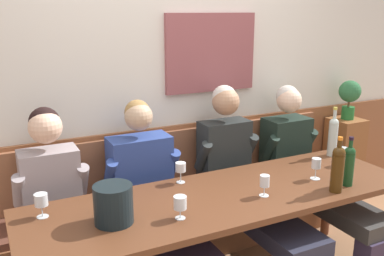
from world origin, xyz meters
TOP-DOWN VIEW (x-y plane):
  - room_wall_back at (0.00, 1.09)m, footprint 6.80×0.12m
  - wood_wainscot_panel at (0.00, 1.04)m, footprint 6.80×0.03m
  - wall_bench at (0.00, 0.83)m, footprint 2.83×0.42m
  - dining_table at (0.00, 0.19)m, footprint 2.53×0.78m
  - person_right_seat at (-0.96, 0.49)m, footprint 0.47×1.19m
  - person_center_left_seat at (-0.34, 0.48)m, footprint 0.54×1.20m
  - person_center_right_seat at (0.36, 0.49)m, footprint 0.50×1.19m
  - person_left_seat at (0.97, 0.50)m, footprint 0.48×1.20m
  - ice_bucket at (-0.73, 0.14)m, footprint 0.21×0.21m
  - wine_bottle_amber_mid at (0.65, -0.09)m, footprint 0.08×0.08m
  - wine_bottle_clear_water at (0.79, -0.05)m, footprint 0.07×0.07m
  - wine_bottle_green_tall at (1.14, 0.45)m, footprint 0.07×0.07m
  - wine_glass_center_rear at (0.20, 0.06)m, footprint 0.06×0.06m
  - wine_glass_near_bucket at (-0.17, 0.49)m, footprint 0.07×0.07m
  - wine_glass_mid_left at (1.06, 0.25)m, footprint 0.06×0.06m
  - wine_glass_right_end at (-1.07, 0.38)m, footprint 0.07×0.07m
  - wine_glass_by_bottle at (0.68, 0.13)m, footprint 0.07×0.07m
  - wine_glass_left_end at (-0.39, 0.02)m, footprint 0.07×0.07m
  - corner_pedestal at (1.71, 0.86)m, footprint 0.28×0.28m
  - potted_plant at (1.71, 0.86)m, footprint 0.20×0.20m

SIDE VIEW (x-z plane):
  - wall_bench at x=0.00m, z-range -0.19..0.75m
  - corner_pedestal at x=1.71m, z-range 0.00..0.87m
  - wood_wainscot_panel at x=0.00m, z-range 0.00..0.97m
  - person_center_left_seat at x=-0.34m, z-range -0.02..1.23m
  - person_left_seat at x=0.97m, z-range 0.00..1.25m
  - person_right_seat at x=-0.96m, z-range 0.00..1.26m
  - person_center_right_seat at x=0.36m, z-range -0.01..1.29m
  - dining_table at x=0.00m, z-range 0.29..1.02m
  - wine_glass_left_end at x=-0.39m, z-range 0.75..0.88m
  - wine_glass_center_rear at x=0.20m, z-range 0.76..0.89m
  - wine_glass_mid_left at x=1.06m, z-range 0.76..0.89m
  - wine_glass_right_end at x=-1.07m, z-range 0.76..0.90m
  - wine_glass_near_bucket at x=-0.17m, z-range 0.76..0.90m
  - wine_glass_by_bottle at x=0.68m, z-range 0.76..0.91m
  - ice_bucket at x=-0.73m, z-range 0.73..0.95m
  - wine_bottle_clear_water at x=0.79m, z-range 0.71..1.04m
  - wine_bottle_amber_mid at x=0.65m, z-range 0.71..1.07m
  - wine_bottle_green_tall at x=1.14m, z-range 0.70..1.09m
  - potted_plant at x=1.71m, z-range 0.92..1.28m
  - room_wall_back at x=0.00m, z-range 0.00..2.80m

